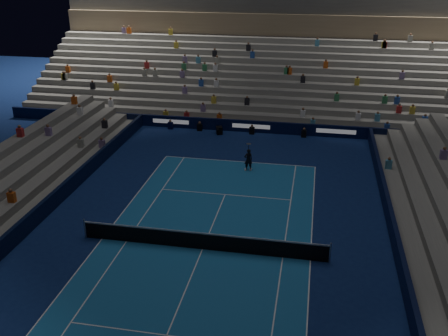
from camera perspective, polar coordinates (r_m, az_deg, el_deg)
ground at (r=26.11m, az=-2.46°, el=-9.22°), size 90.00×90.00×0.00m
court_surface at (r=26.11m, az=-2.46°, el=-9.21°), size 10.97×23.77×0.01m
sponsor_barrier_far at (r=42.44m, az=3.12°, el=4.75°), size 44.00×0.25×1.00m
sponsor_barrier_east at (r=25.74m, az=19.41°, el=-9.92°), size 0.25×37.00×1.00m
sponsor_barrier_west at (r=29.36m, az=-21.37°, el=-5.89°), size 0.25×37.00×1.00m
grandstand_main at (r=50.69m, az=4.66°, el=11.19°), size 44.00×15.20×11.20m
tennis_net at (r=25.84m, az=-2.48°, el=-8.28°), size 12.90×0.10×1.10m
tennis_player at (r=34.78m, az=2.78°, el=0.95°), size 0.68×0.56×1.58m
broadcast_camera at (r=41.94m, az=-0.55°, el=4.31°), size 0.66×1.02×0.64m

